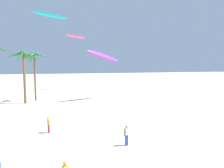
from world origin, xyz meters
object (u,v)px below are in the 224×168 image
at_px(flying_kite_3, 76,36).
at_px(person_foreground_walker, 127,134).
at_px(person_near_right, 49,124).
at_px(palm_tree_3, 24,61).
at_px(flying_kite_1, 103,56).
at_px(palm_tree_4, 35,59).
at_px(flying_kite_0, 50,15).

relative_size(flying_kite_3, person_foreground_walker, 8.92).
bearing_deg(person_near_right, palm_tree_3, 101.69).
relative_size(flying_kite_1, flying_kite_3, 0.70).
bearing_deg(person_near_right, flying_kite_3, 77.78).
xyz_separation_m(palm_tree_3, palm_tree_4, (1.52, 2.25, 0.40)).
bearing_deg(flying_kite_0, flying_kite_1, -56.30).
relative_size(palm_tree_3, flying_kite_1, 0.85).
xyz_separation_m(flying_kite_1, person_near_right, (-9.93, -16.50, -7.15)).
xyz_separation_m(flying_kite_3, person_near_right, (-7.46, -34.46, -12.88)).
distance_m(palm_tree_3, flying_kite_0, 17.34).
distance_m(palm_tree_3, flying_kite_3, 21.85).
height_order(palm_tree_4, flying_kite_3, flying_kite_3).
xyz_separation_m(flying_kite_0, person_near_right, (-1.13, -29.69, -16.74)).
height_order(palm_tree_3, palm_tree_4, palm_tree_4).
relative_size(palm_tree_3, person_near_right, 5.41).
bearing_deg(person_foreground_walker, palm_tree_3, 113.04).
xyz_separation_m(palm_tree_3, person_near_right, (3.47, -16.79, -6.11)).
bearing_deg(palm_tree_4, person_near_right, -84.14).
bearing_deg(flying_kite_0, person_foreground_walker, -82.29).
bearing_deg(person_foreground_walker, flying_kite_3, 87.65).
xyz_separation_m(person_foreground_walker, person_near_right, (-5.84, 5.10, -0.02)).
distance_m(palm_tree_3, person_foreground_walker, 24.56).
bearing_deg(palm_tree_3, person_foreground_walker, -66.96).
xyz_separation_m(palm_tree_4, person_foreground_walker, (7.79, -24.14, -6.49)).
bearing_deg(flying_kite_1, person_near_right, -121.03).
bearing_deg(flying_kite_3, palm_tree_4, -121.41).
distance_m(flying_kite_1, flying_kite_3, 19.01).
relative_size(palm_tree_3, palm_tree_4, 1.00).
relative_size(flying_kite_0, person_foreground_walker, 11.38).
bearing_deg(palm_tree_3, flying_kite_0, 70.36).
bearing_deg(flying_kite_3, person_foreground_walker, -92.35).
distance_m(palm_tree_4, flying_kite_0, 15.09).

